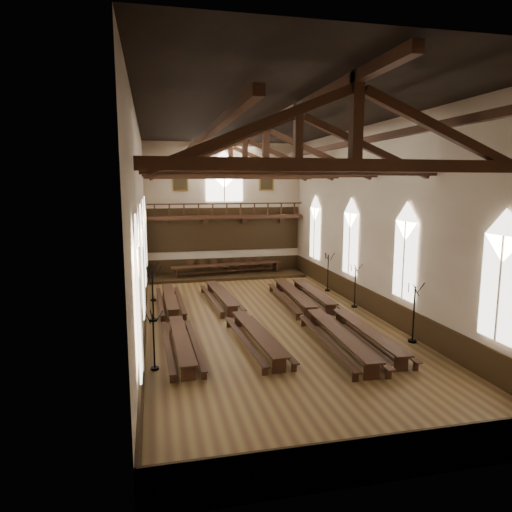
{
  "coord_description": "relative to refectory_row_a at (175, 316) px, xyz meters",
  "views": [
    {
      "loc": [
        -5.46,
        -21.76,
        6.9
      ],
      "look_at": [
        -0.14,
        1.5,
        3.12
      ],
      "focal_mm": 32.0,
      "sensor_mm": 36.0,
      "label": 1
    }
  ],
  "objects": [
    {
      "name": "refectory_row_c",
      "position": [
        6.81,
        -1.02,
        0.06
      ],
      "size": [
        1.83,
        14.5,
        0.75
      ],
      "color": "#372011",
      "rests_on": "ground"
    },
    {
      "name": "portraits",
      "position": [
        4.54,
        12.74,
        6.61
      ],
      "size": [
        7.75,
        0.09,
        1.45
      ],
      "color": "brown",
      "rests_on": "room_walls"
    },
    {
      "name": "dais",
      "position": [
        4.47,
        11.24,
        -0.39
      ],
      "size": [
        11.4,
        2.92,
        0.19
      ],
      "primitive_type": "cube",
      "color": "#301F0E",
      "rests_on": "ground"
    },
    {
      "name": "end_window",
      "position": [
        4.54,
        12.74,
        6.74
      ],
      "size": [
        2.8,
        0.12,
        3.8
      ],
      "color": "silver",
      "rests_on": "room_walls"
    },
    {
      "name": "refectory_row_a",
      "position": [
        0.0,
        0.0,
        0.0
      ],
      "size": [
        1.48,
        13.66,
        0.67
      ],
      "color": "#372011",
      "rests_on": "ground"
    },
    {
      "name": "side_windows",
      "position": [
        4.54,
        -0.16,
        3.25
      ],
      "size": [
        11.85,
        19.8,
        4.5
      ],
      "color": "silver",
      "rests_on": "room_walls"
    },
    {
      "name": "candelabrum_left_near",
      "position": [
        -1.01,
        -5.23,
        0.21
      ],
      "size": [
        0.68,
        0.68,
        2.3
      ],
      "color": "black",
      "rests_on": "ground"
    },
    {
      "name": "refectory_row_b",
      "position": [
        3.05,
        0.01,
        0.01
      ],
      "size": [
        1.77,
        13.9,
        0.69
      ],
      "color": "#372011",
      "rests_on": "ground"
    },
    {
      "name": "room_walls",
      "position": [
        4.54,
        -0.16,
        5.97
      ],
      "size": [
        26.0,
        26.0,
        26.0
      ],
      "color": "beige",
      "rests_on": "ground"
    },
    {
      "name": "high_chairs",
      "position": [
        4.47,
        12.06,
        0.29
      ],
      "size": [
        5.91,
        0.52,
        1.07
      ],
      "color": "#372011",
      "rests_on": "dais"
    },
    {
      "name": "candelabrum_right_mid",
      "position": [
        10.09,
        1.23,
        0.27
      ],
      "size": [
        0.72,
        0.75,
        2.49
      ],
      "color": "black",
      "rests_on": "ground"
    },
    {
      "name": "minstrels_gallery",
      "position": [
        4.54,
        12.5,
        3.42
      ],
      "size": [
        11.8,
        1.24,
        3.7
      ],
      "color": "#372011",
      "rests_on": "room_walls"
    },
    {
      "name": "wainscot_band",
      "position": [
        4.54,
        -0.16,
        0.11
      ],
      "size": [
        12.0,
        26.0,
        1.2
      ],
      "color": "#301F0E",
      "rests_on": "ground"
    },
    {
      "name": "candelabrum_left_mid",
      "position": [
        -1.01,
        1.07,
        0.37
      ],
      "size": [
        0.8,
        0.86,
        2.83
      ],
      "color": "black",
      "rests_on": "ground"
    },
    {
      "name": "ground",
      "position": [
        4.54,
        -0.16,
        -0.49
      ],
      "size": [
        26.0,
        26.0,
        0.0
      ],
      "primitive_type": "plane",
      "color": "brown",
      "rests_on": "ground"
    },
    {
      "name": "refectory_row_d",
      "position": [
        8.11,
        -0.8,
        0.02
      ],
      "size": [
        1.6,
        13.96,
        0.7
      ],
      "color": "#372011",
      "rests_on": "ground"
    },
    {
      "name": "roof_trusses",
      "position": [
        4.54,
        -0.16,
        7.73
      ],
      "size": [
        11.7,
        25.7,
        2.8
      ],
      "color": "#372011",
      "rests_on": "room_walls"
    },
    {
      "name": "high_table",
      "position": [
        4.47,
        11.24,
        0.37
      ],
      "size": [
        8.41,
        1.89,
        0.78
      ],
      "color": "#372011",
      "rests_on": "dais"
    },
    {
      "name": "candelabrum_right_far",
      "position": [
        10.09,
        5.29,
        0.28
      ],
      "size": [
        0.73,
        0.76,
        2.52
      ],
      "color": "black",
      "rests_on": "ground"
    },
    {
      "name": "candelabrum_left_far",
      "position": [
        -1.01,
        5.28,
        0.23
      ],
      "size": [
        0.65,
        0.72,
        2.35
      ],
      "color": "black",
      "rests_on": "ground"
    },
    {
      "name": "candelabrum_right_near",
      "position": [
        10.09,
        -4.7,
        0.32
      ],
      "size": [
        0.74,
        0.82,
        2.66
      ],
      "color": "black",
      "rests_on": "ground"
    }
  ]
}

